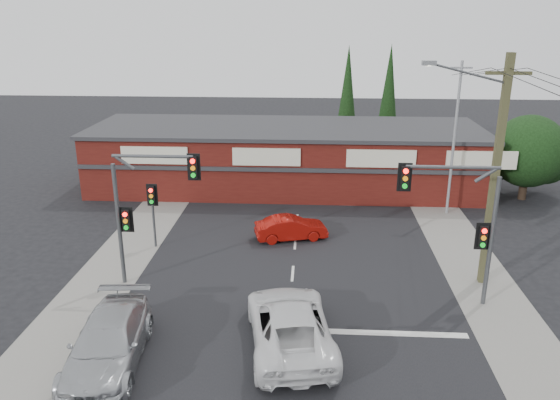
# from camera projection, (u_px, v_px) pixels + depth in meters

# --- Properties ---
(ground) EXTENTS (120.00, 120.00, 0.00)m
(ground) POSITION_uv_depth(u_px,v_px,m) (290.00, 310.00, 22.18)
(ground) COLOR black
(ground) RESTS_ON ground
(road_strip) EXTENTS (14.00, 70.00, 0.01)m
(road_strip) POSITION_uv_depth(u_px,v_px,m) (294.00, 258.00, 26.90)
(road_strip) COLOR black
(road_strip) RESTS_ON ground
(verge_left) EXTENTS (3.00, 70.00, 0.02)m
(verge_left) POSITION_uv_depth(u_px,v_px,m) (125.00, 254.00, 27.37)
(verge_left) COLOR gray
(verge_left) RESTS_ON ground
(verge_right) EXTENTS (3.00, 70.00, 0.02)m
(verge_right) POSITION_uv_depth(u_px,v_px,m) (469.00, 262.00, 26.42)
(verge_right) COLOR gray
(verge_right) RESTS_ON ground
(stop_line) EXTENTS (6.50, 0.35, 0.01)m
(stop_line) POSITION_uv_depth(u_px,v_px,m) (381.00, 333.00, 20.56)
(stop_line) COLOR silver
(stop_line) RESTS_ON ground
(white_suv) EXTENTS (3.77, 6.48, 1.70)m
(white_suv) POSITION_uv_depth(u_px,v_px,m) (290.00, 324.00, 19.58)
(white_suv) COLOR silver
(white_suv) RESTS_ON ground
(silver_suv) EXTENTS (2.85, 5.89, 1.65)m
(silver_suv) POSITION_uv_depth(u_px,v_px,m) (108.00, 343.00, 18.50)
(silver_suv) COLOR #ABADB0
(silver_suv) RESTS_ON ground
(red_sedan) EXTENTS (4.02, 2.25, 1.25)m
(red_sedan) POSITION_uv_depth(u_px,v_px,m) (291.00, 228.00, 29.02)
(red_sedan) COLOR #930F09
(red_sedan) RESTS_ON ground
(lane_dashes) EXTENTS (0.12, 33.54, 0.01)m
(lane_dashes) POSITION_uv_depth(u_px,v_px,m) (287.00, 338.00, 20.25)
(lane_dashes) COLOR silver
(lane_dashes) RESTS_ON ground
(shop_building) EXTENTS (27.30, 8.40, 4.22)m
(shop_building) POSITION_uv_depth(u_px,v_px,m) (286.00, 156.00, 37.59)
(shop_building) COLOR #46110E
(shop_building) RESTS_ON ground
(tree_cluster) EXTENTS (5.90, 5.10, 5.50)m
(tree_cluster) POSITION_uv_depth(u_px,v_px,m) (528.00, 154.00, 35.01)
(tree_cluster) COLOR #2D2116
(tree_cluster) RESTS_ON ground
(conifer_near) EXTENTS (1.80, 1.80, 9.25)m
(conifer_near) POSITION_uv_depth(u_px,v_px,m) (347.00, 94.00, 42.89)
(conifer_near) COLOR #2D2116
(conifer_near) RESTS_ON ground
(conifer_far) EXTENTS (1.80, 1.80, 9.25)m
(conifer_far) POSITION_uv_depth(u_px,v_px,m) (389.00, 91.00, 44.59)
(conifer_far) COLOR #2D2116
(conifer_far) RESTS_ON ground
(traffic_mast_left) EXTENTS (3.77, 0.27, 5.97)m
(traffic_mast_left) POSITION_uv_depth(u_px,v_px,m) (141.00, 200.00, 23.16)
(traffic_mast_left) COLOR #47494C
(traffic_mast_left) RESTS_ON ground
(traffic_mast_right) EXTENTS (3.96, 0.27, 5.97)m
(traffic_mast_right) POSITION_uv_depth(u_px,v_px,m) (465.00, 214.00, 21.47)
(traffic_mast_right) COLOR #47494C
(traffic_mast_right) RESTS_ON ground
(pedestal_signal) EXTENTS (0.55, 0.27, 3.38)m
(pedestal_signal) POSITION_uv_depth(u_px,v_px,m) (152.00, 203.00, 27.48)
(pedestal_signal) COLOR #47494C
(pedestal_signal) RESTS_ON ground
(utility_pole) EXTENTS (4.38, 0.59, 10.00)m
(utility_pole) POSITION_uv_depth(u_px,v_px,m) (493.00, 166.00, 22.79)
(utility_pole) COLOR #4C4A2B
(utility_pole) RESTS_ON ground
(steel_pole) EXTENTS (1.20, 0.16, 9.00)m
(steel_pole) POSITION_uv_depth(u_px,v_px,m) (454.00, 137.00, 31.50)
(steel_pole) COLOR gray
(steel_pole) RESTS_ON ground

